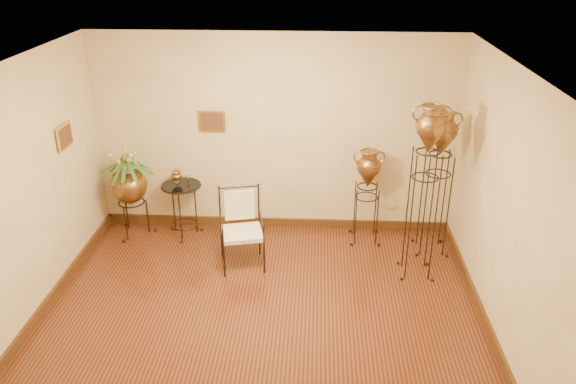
# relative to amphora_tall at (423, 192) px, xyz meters

# --- Properties ---
(ground) EXTENTS (5.00, 5.00, 0.00)m
(ground) POSITION_rel_amphora_tall_xyz_m (-1.87, -1.32, -1.13)
(ground) COLOR #5D2C16
(ground) RESTS_ON ground
(room_shell) EXTENTS (5.02, 5.02, 2.81)m
(room_shell) POSITION_rel_amphora_tall_xyz_m (-1.87, -1.32, 0.60)
(room_shell) COLOR beige
(room_shell) RESTS_ON ground
(amphora_tall) EXTENTS (0.45, 0.45, 2.22)m
(amphora_tall) POSITION_rel_amphora_tall_xyz_m (0.00, 0.00, 0.00)
(amphora_tall) COLOR black
(amphora_tall) RESTS_ON ground
(amphora_mid) EXTENTS (0.45, 0.45, 1.97)m
(amphora_mid) POSITION_rel_amphora_tall_xyz_m (0.28, 0.60, -0.14)
(amphora_mid) COLOR black
(amphora_mid) RESTS_ON ground
(amphora_short) EXTENTS (0.48, 0.48, 1.36)m
(amphora_short) POSITION_rel_amphora_tall_xyz_m (-0.59, 0.83, -0.46)
(amphora_short) COLOR black
(amphora_short) RESTS_ON ground
(planter_urn) EXTENTS (0.95, 0.95, 1.43)m
(planter_urn) POSITION_rel_amphora_tall_xyz_m (-3.87, 0.83, -0.34)
(planter_urn) COLOR black
(planter_urn) RESTS_ON ground
(armchair) EXTENTS (0.68, 0.65, 1.03)m
(armchair) POSITION_rel_amphora_tall_xyz_m (-2.21, 0.06, -0.62)
(armchair) COLOR black
(armchair) RESTS_ON ground
(side_table) EXTENTS (0.57, 0.57, 0.99)m
(side_table) POSITION_rel_amphora_tall_xyz_m (-3.14, 0.83, -0.73)
(side_table) COLOR black
(side_table) RESTS_ON ground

